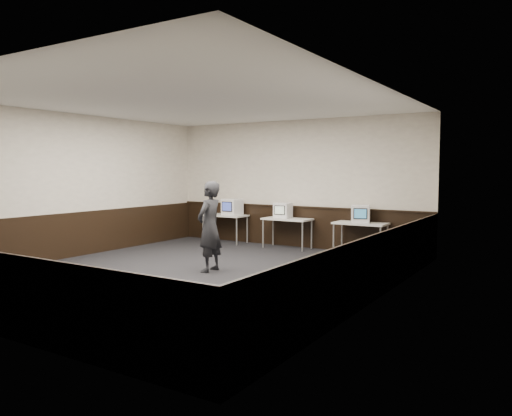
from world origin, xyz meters
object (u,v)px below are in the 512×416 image
Objects in this scene: desk_left at (225,217)px; desk_right at (360,226)px; desk_center at (287,221)px; emac_center at (283,210)px; emac_right at (361,214)px; person at (210,227)px; emac_left at (232,207)px.

desk_left is 1.00× the size of desk_right.
emac_center is at bearing 163.37° from desk_center.
emac_center is (-0.14, 0.04, 0.26)m from desk_center.
person reaches higher than emac_right.
emac_center is 0.25× the size of person.
desk_right is 0.69× the size of person.
emac_right is at bearing 147.20° from person.
desk_left is 3.84m from person.
desk_center is (1.90, 0.00, 0.00)m from desk_left.
emac_left is 3.73m from person.
desk_left is at bearing 162.63° from emac_right.
emac_left reaches higher than emac_right.
emac_right is 3.74m from person.
desk_left is 0.37m from emac_left.
desk_right is at bearing 111.78° from emac_right.
emac_right is at bearing -50.96° from desk_right.
emac_left is 1.52m from emac_center.
emac_right is at bearing -0.21° from desk_center.
desk_right is 2.06m from emac_center.
desk_left is 3.80m from desk_right.
emac_left is at bearing -155.70° from person.
emac_right is (2.05, -0.05, 0.01)m from emac_center.
emac_left is at bearing 179.95° from desk_right.
desk_left is 0.69× the size of person.
emac_center is (1.52, 0.04, -0.03)m from emac_left.
desk_center and desk_right have the same top height.
emac_right is (3.57, -0.01, -0.01)m from emac_left.
desk_center is 2.49× the size of emac_left.
desk_right is at bearing 1.87° from emac_left.
emac_left is (-1.66, 0.00, 0.29)m from desk_center.
emac_left is 0.28× the size of person.
emac_left reaches higher than emac_center.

